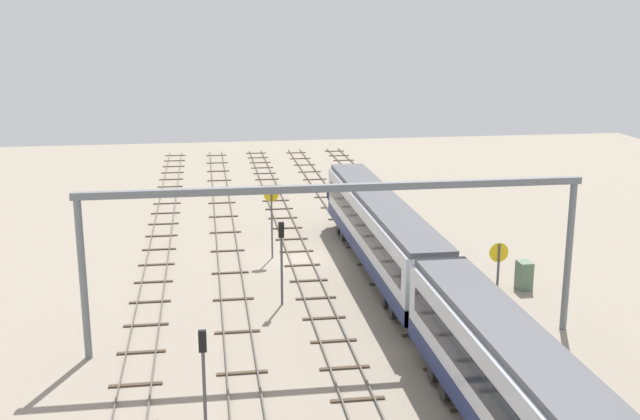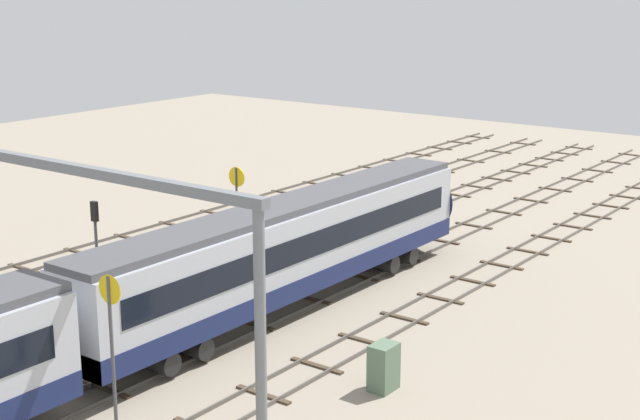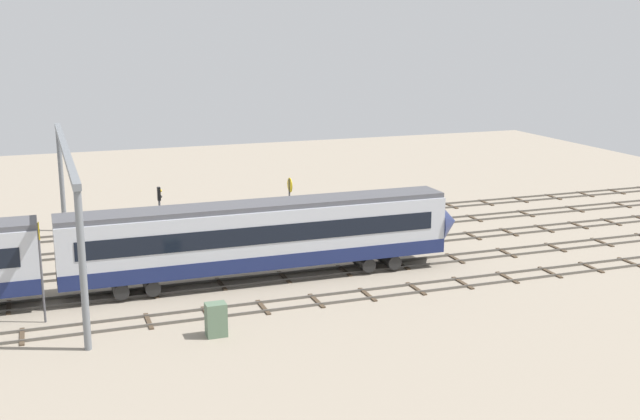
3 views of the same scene
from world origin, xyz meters
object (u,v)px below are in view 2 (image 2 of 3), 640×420
at_px(overhead_gantry, 6,196).
at_px(signal_light_trackside_approach, 96,239).
at_px(train, 76,331).
at_px(relay_cabinet, 384,367).
at_px(speed_sign_mid_trackside, 237,199).
at_px(speed_sign_near_foreground, 112,333).

height_order(overhead_gantry, signal_light_trackside_approach, overhead_gantry).
distance_m(train, relay_cabinet, 10.92).
distance_m(signal_light_trackside_approach, relay_cabinet, 15.10).
xyz_separation_m(overhead_gantry, relay_cabinet, (6.30, -12.72, -5.73)).
relative_size(signal_light_trackside_approach, relay_cabinet, 2.83).
bearing_deg(relay_cabinet, speed_sign_mid_trackside, 59.49).
bearing_deg(speed_sign_mid_trackside, relay_cabinet, -120.51).
xyz_separation_m(overhead_gantry, speed_sign_mid_trackside, (14.94, 1.95, -3.23)).
height_order(overhead_gantry, relay_cabinet, overhead_gantry).
relative_size(speed_sign_near_foreground, signal_light_trackside_approach, 1.12).
bearing_deg(train, speed_sign_near_foreground, -107.59).
height_order(speed_sign_near_foreground, speed_sign_mid_trackside, speed_sign_near_foreground).
height_order(overhead_gantry, speed_sign_mid_trackside, overhead_gantry).
bearing_deg(relay_cabinet, overhead_gantry, 116.35).
bearing_deg(relay_cabinet, speed_sign_near_foreground, 148.58).
height_order(speed_sign_near_foreground, relay_cabinet, speed_sign_near_foreground).
bearing_deg(signal_light_trackside_approach, train, -134.42).
xyz_separation_m(train, speed_sign_near_foreground, (-0.95, -3.01, 0.94)).
xyz_separation_m(train, speed_sign_mid_trackside, (15.86, 6.67, 0.71)).
xyz_separation_m(train, relay_cabinet, (7.22, -8.00, -1.78)).
distance_m(overhead_gantry, speed_sign_near_foreground, 8.50).
relative_size(overhead_gantry, speed_sign_near_foreground, 4.56).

